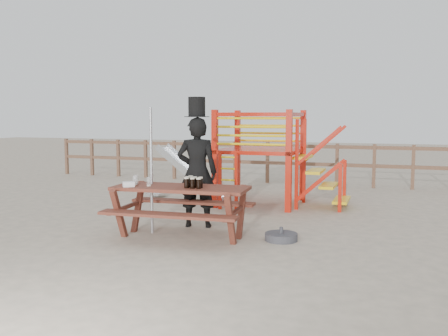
% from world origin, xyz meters
% --- Properties ---
extents(ground, '(60.00, 60.00, 0.00)m').
position_xyz_m(ground, '(0.00, 0.00, 0.00)').
color(ground, '#BEAB94').
rests_on(ground, ground).
extents(back_fence, '(15.09, 0.09, 1.20)m').
position_xyz_m(back_fence, '(0.00, 7.00, 0.74)').
color(back_fence, brown).
rests_on(back_fence, ground).
extents(playground_fort, '(4.71, 1.84, 2.10)m').
position_xyz_m(playground_fort, '(0.12, 3.58, 1.07)').
color(playground_fort, red).
rests_on(playground_fort, ground).
extents(picnic_table, '(2.26, 1.64, 0.84)m').
position_xyz_m(picnic_table, '(-0.20, 0.11, 0.53)').
color(picnic_table, brown).
rests_on(picnic_table, ground).
extents(man_with_hat, '(0.81, 0.64, 2.30)m').
position_xyz_m(man_with_hat, '(-0.26, 0.95, 1.03)').
color(man_with_hat, black).
rests_on(man_with_hat, ground).
extents(metal_pole, '(0.05, 0.05, 2.11)m').
position_xyz_m(metal_pole, '(-0.79, 0.24, 1.06)').
color(metal_pole, '#B2B2B7').
rests_on(metal_pole, ground).
extents(parasol_base, '(0.52, 0.52, 0.22)m').
position_xyz_m(parasol_base, '(1.38, 0.45, 0.06)').
color(parasol_base, '#3B3B40').
rests_on(parasol_base, ground).
extents(paper_bag, '(0.23, 0.22, 0.08)m').
position_xyz_m(paper_bag, '(-0.98, -0.18, 0.88)').
color(paper_bag, white).
rests_on(paper_bag, picnic_table).
extents(stout_pints, '(0.31, 0.29, 0.17)m').
position_xyz_m(stout_pints, '(0.04, 0.04, 0.93)').
color(stout_pints, black).
rests_on(stout_pints, picnic_table).
extents(empty_glasses, '(0.41, 0.25, 0.15)m').
position_xyz_m(empty_glasses, '(-0.91, 0.05, 0.91)').
color(empty_glasses, silver).
rests_on(empty_glasses, picnic_table).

